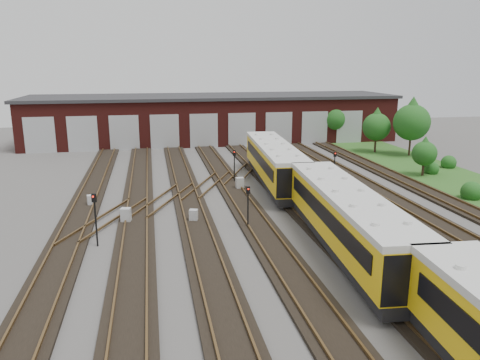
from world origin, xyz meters
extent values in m
plane|color=#474441|center=(0.00, 0.00, 0.00)|extent=(120.00, 120.00, 0.00)
cube|color=black|center=(-14.00, 0.00, 0.09)|extent=(2.40, 70.00, 0.18)
cube|color=brown|center=(-14.72, 0.00, 0.26)|extent=(0.10, 70.00, 0.15)
cube|color=brown|center=(-13.28, 0.00, 0.26)|extent=(0.10, 70.00, 0.15)
cube|color=black|center=(-10.00, 0.00, 0.09)|extent=(2.40, 70.00, 0.18)
cube|color=brown|center=(-10.72, 0.00, 0.26)|extent=(0.10, 70.00, 0.15)
cube|color=brown|center=(-9.28, 0.00, 0.26)|extent=(0.10, 70.00, 0.15)
cube|color=black|center=(-6.00, 0.00, 0.09)|extent=(2.40, 70.00, 0.18)
cube|color=brown|center=(-6.72, 0.00, 0.26)|extent=(0.10, 70.00, 0.15)
cube|color=brown|center=(-5.28, 0.00, 0.26)|extent=(0.10, 70.00, 0.15)
cube|color=black|center=(-2.00, 0.00, 0.09)|extent=(2.40, 70.00, 0.18)
cube|color=brown|center=(-2.72, 0.00, 0.26)|extent=(0.10, 70.00, 0.15)
cube|color=brown|center=(-1.28, 0.00, 0.26)|extent=(0.10, 70.00, 0.15)
cube|color=black|center=(2.00, 0.00, 0.09)|extent=(2.40, 70.00, 0.18)
cube|color=brown|center=(1.28, 0.00, 0.26)|extent=(0.10, 70.00, 0.15)
cube|color=brown|center=(2.72, 0.00, 0.26)|extent=(0.10, 70.00, 0.15)
cube|color=black|center=(6.00, 0.00, 0.09)|extent=(2.40, 70.00, 0.18)
cube|color=brown|center=(5.28, 0.00, 0.26)|extent=(0.10, 70.00, 0.15)
cube|color=brown|center=(6.72, 0.00, 0.26)|extent=(0.10, 70.00, 0.15)
cube|color=black|center=(10.00, 0.00, 0.09)|extent=(2.40, 70.00, 0.18)
cube|color=brown|center=(9.28, 0.00, 0.26)|extent=(0.10, 70.00, 0.15)
cube|color=brown|center=(10.72, 0.00, 0.26)|extent=(0.10, 70.00, 0.15)
cube|color=brown|center=(-8.00, 10.00, 0.26)|extent=(5.40, 9.62, 0.15)
cube|color=brown|center=(-4.00, 14.00, 0.26)|extent=(5.40, 9.62, 0.15)
cube|color=brown|center=(0.00, 18.00, 0.26)|extent=(5.40, 9.62, 0.15)
cube|color=brown|center=(-12.00, 6.00, 0.26)|extent=(5.40, 9.62, 0.15)
cube|color=brown|center=(4.00, 22.00, 0.26)|extent=(5.40, 9.62, 0.15)
cube|color=#4B1512|center=(0.00, 40.00, 3.00)|extent=(50.00, 12.00, 6.00)
cube|color=#2B2A2D|center=(0.00, 40.00, 6.15)|extent=(51.00, 12.50, 0.40)
cube|color=#A9ABAE|center=(-22.00, 33.98, 2.20)|extent=(3.60, 0.12, 4.40)
cube|color=#A9ABAE|center=(-17.00, 33.98, 2.20)|extent=(3.60, 0.12, 4.40)
cube|color=#A9ABAE|center=(-12.00, 33.98, 2.20)|extent=(3.60, 0.12, 4.40)
cube|color=#A9ABAE|center=(-7.00, 33.98, 2.20)|extent=(3.60, 0.12, 4.40)
cube|color=#A9ABAE|center=(-2.00, 33.98, 2.20)|extent=(3.60, 0.12, 4.40)
cube|color=#A9ABAE|center=(3.00, 33.98, 2.20)|extent=(3.60, 0.12, 4.40)
cube|color=#A9ABAE|center=(8.00, 33.98, 2.20)|extent=(3.60, 0.12, 4.40)
cube|color=#A9ABAE|center=(13.00, 33.98, 2.20)|extent=(3.60, 0.12, 4.40)
cube|color=#A9ABAE|center=(18.00, 33.98, 2.20)|extent=(3.60, 0.12, 4.40)
cube|color=#23501A|center=(19.00, 10.00, 0.03)|extent=(8.00, 55.00, 0.05)
cube|color=black|center=(2.00, -2.19, 0.65)|extent=(3.67, 16.30, 0.65)
cube|color=yellow|center=(2.00, -2.19, 2.16)|extent=(4.00, 16.33, 2.37)
cube|color=silver|center=(2.00, -2.19, 3.51)|extent=(4.10, 16.33, 0.32)
cube|color=black|center=(0.58, -2.09, 2.43)|extent=(1.12, 14.19, 0.92)
cube|color=black|center=(3.42, -2.30, 2.43)|extent=(1.12, 14.19, 0.92)
cube|color=black|center=(2.00, 13.81, 0.65)|extent=(3.67, 16.30, 0.65)
cube|color=yellow|center=(2.00, 13.81, 2.16)|extent=(4.00, 16.33, 2.37)
cube|color=silver|center=(2.00, 13.81, 3.51)|extent=(4.10, 16.33, 0.32)
cube|color=black|center=(0.58, 13.91, 2.43)|extent=(1.12, 14.19, 0.92)
cube|color=black|center=(3.42, 13.70, 2.43)|extent=(1.12, 14.19, 0.92)
cylinder|color=black|center=(-12.19, 1.49, 1.38)|extent=(0.10, 0.10, 2.75)
cube|color=black|center=(-12.19, 1.49, 3.01)|extent=(0.30, 0.25, 0.52)
sphere|color=red|center=(-12.19, 1.39, 3.11)|extent=(0.12, 0.12, 0.12)
cylinder|color=black|center=(-2.73, 2.74, 1.21)|extent=(0.10, 0.10, 2.42)
cube|color=black|center=(-2.73, 2.74, 2.66)|extent=(0.24, 0.15, 0.48)
sphere|color=red|center=(-2.73, 2.64, 2.76)|extent=(0.11, 0.11, 0.11)
cylinder|color=black|center=(-1.43, 14.97, 1.28)|extent=(0.10, 0.10, 2.55)
cube|color=black|center=(-1.43, 14.97, 2.81)|extent=(0.28, 0.21, 0.51)
sphere|color=red|center=(-1.43, 14.87, 2.91)|extent=(0.12, 0.12, 0.12)
cylinder|color=black|center=(7.26, 12.66, 1.28)|extent=(0.10, 0.10, 2.56)
cube|color=black|center=(7.26, 12.66, 2.80)|extent=(0.25, 0.17, 0.48)
sphere|color=red|center=(7.26, 12.56, 2.89)|extent=(0.11, 0.11, 0.11)
cube|color=#B0B3B6|center=(-10.68, 5.39, 0.54)|extent=(0.74, 0.66, 1.08)
cube|color=#B0B3B6|center=(-13.48, 9.92, 0.45)|extent=(0.63, 0.56, 0.90)
cube|color=#B0B3B6|center=(-6.13, 4.74, 0.46)|extent=(0.66, 0.60, 0.92)
cube|color=#B0B3B6|center=(-1.39, 12.58, 0.54)|extent=(0.69, 0.60, 1.07)
cube|color=#B0B3B6|center=(5.14, 21.08, 0.43)|extent=(0.56, 0.48, 0.86)
cylinder|color=#301F16|center=(16.00, 35.00, 0.88)|extent=(0.21, 0.21, 1.77)
sphere|color=#184413|center=(16.00, 35.00, 3.24)|extent=(3.44, 3.44, 3.44)
cone|color=#184413|center=(16.00, 35.00, 4.47)|extent=(2.95, 2.95, 2.45)
cylinder|color=#301F16|center=(18.23, 26.60, 0.86)|extent=(0.25, 0.25, 1.72)
sphere|color=#184413|center=(18.23, 26.60, 3.16)|extent=(3.35, 3.35, 3.35)
cone|color=#184413|center=(18.23, 26.60, 4.36)|extent=(2.87, 2.87, 2.39)
cylinder|color=#301F16|center=(21.21, 23.84, 1.08)|extent=(0.23, 0.23, 2.17)
sphere|color=#184413|center=(21.21, 23.84, 3.97)|extent=(4.21, 4.21, 4.21)
cone|color=#184413|center=(21.21, 23.84, 5.48)|extent=(3.61, 3.61, 3.01)
cylinder|color=#301F16|center=(17.06, 14.25, 0.61)|extent=(0.23, 0.23, 1.22)
sphere|color=#184413|center=(17.06, 14.25, 2.23)|extent=(2.36, 2.36, 2.36)
cone|color=#184413|center=(17.06, 14.25, 3.07)|extent=(2.03, 2.03, 1.69)
sphere|color=#184413|center=(16.43, 6.25, 0.84)|extent=(1.68, 1.68, 1.68)
sphere|color=#184413|center=(18.42, 14.90, 0.72)|extent=(1.45, 1.45, 1.45)
sphere|color=#184413|center=(21.73, 17.00, 0.78)|extent=(1.56, 1.56, 1.56)
camera|label=1|loc=(-8.76, -25.86, 10.63)|focal=35.00mm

